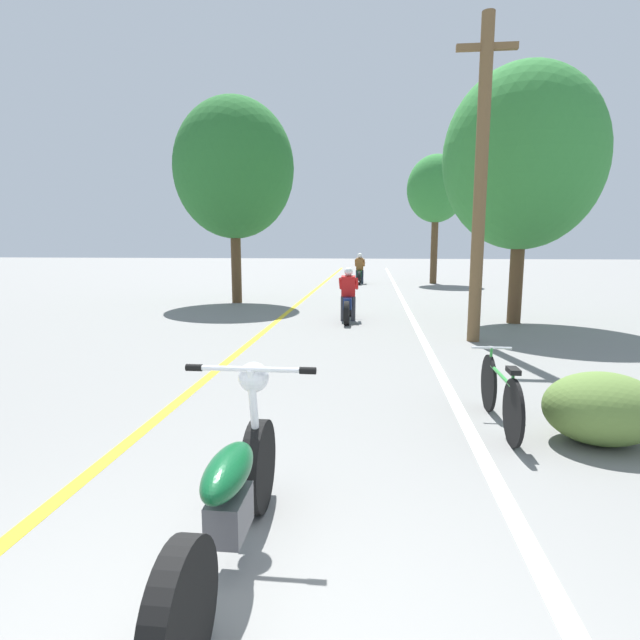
% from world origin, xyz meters
% --- Properties ---
extents(lane_stripe_center, '(0.14, 48.00, 0.01)m').
position_xyz_m(lane_stripe_center, '(-1.70, 13.15, 0.00)').
color(lane_stripe_center, yellow).
rests_on(lane_stripe_center, ground).
extents(lane_stripe_edge, '(0.14, 48.00, 0.01)m').
position_xyz_m(lane_stripe_edge, '(1.68, 13.15, 0.00)').
color(lane_stripe_edge, white).
rests_on(lane_stripe_edge, ground).
extents(utility_pole, '(1.10, 0.24, 6.05)m').
position_xyz_m(utility_pole, '(2.65, 8.52, 3.11)').
color(utility_pole, brown).
rests_on(utility_pole, ground).
extents(roadside_tree_right_near, '(3.66, 3.30, 5.98)m').
position_xyz_m(roadside_tree_right_near, '(4.08, 10.93, 3.86)').
color(roadside_tree_right_near, '#513A23').
rests_on(roadside_tree_right_near, ground).
extents(roadside_tree_right_far, '(2.71, 2.44, 5.97)m').
position_xyz_m(roadside_tree_right_far, '(3.53, 22.80, 4.37)').
color(roadside_tree_right_far, '#513A23').
rests_on(roadside_tree_right_far, ground).
extents(roadside_tree_left, '(3.78, 3.40, 6.40)m').
position_xyz_m(roadside_tree_left, '(-3.73, 14.32, 4.21)').
color(roadside_tree_left, '#513A23').
rests_on(roadside_tree_left, ground).
extents(roadside_bush, '(1.10, 0.88, 0.70)m').
position_xyz_m(roadside_bush, '(2.88, 3.43, 0.35)').
color(roadside_bush, '#5B7A38').
rests_on(roadside_bush, ground).
extents(motorcycle_foreground, '(0.88, 2.15, 1.12)m').
position_xyz_m(motorcycle_foreground, '(-0.15, 1.20, 0.45)').
color(motorcycle_foreground, black).
rests_on(motorcycle_foreground, ground).
extents(motorcycle_rider_lead, '(0.50, 2.03, 1.33)m').
position_xyz_m(motorcycle_rider_lead, '(0.06, 10.90, 0.50)').
color(motorcycle_rider_lead, black).
rests_on(motorcycle_rider_lead, ground).
extents(motorcycle_rider_far, '(0.50, 2.01, 1.45)m').
position_xyz_m(motorcycle_rider_far, '(0.04, 22.39, 0.55)').
color(motorcycle_rider_far, black).
rests_on(motorcycle_rider_far, ground).
extents(bicycle_parked, '(0.44, 1.69, 0.77)m').
position_xyz_m(bicycle_parked, '(2.01, 3.78, 0.36)').
color(bicycle_parked, black).
rests_on(bicycle_parked, ground).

